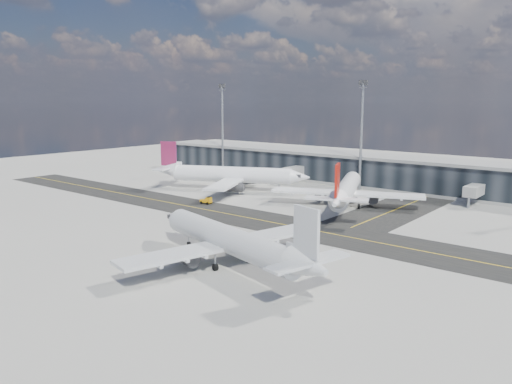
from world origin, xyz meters
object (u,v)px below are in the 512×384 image
baggage_tug (207,200)px  service_van (353,199)px  airliner_redtail (346,190)px  airliner_near (231,241)px  airliner_af (230,175)px

baggage_tug → service_van: (25.07, 23.59, -0.22)m
airliner_redtail → airliner_near: size_ratio=1.00×
airliner_redtail → airliner_af: bearing=157.2°
airliner_redtail → service_van: (-1.80, 6.72, -3.30)m
service_van → airliner_redtail: bearing=-81.5°
airliner_af → airliner_redtail: 34.83m
airliner_near → service_van: size_ratio=8.40×
airliner_af → airliner_near: airliner_af is taller
airliner_af → service_van: bearing=77.1°
airliner_af → airliner_redtail: bearing=65.6°
airliner_af → baggage_tug: (7.95, -16.84, -3.33)m
baggage_tug → airliner_near: bearing=42.6°
baggage_tug → service_van: size_ratio=0.63×
airliner_near → baggage_tug: airliner_near is taller
airliner_redtail → baggage_tug: (-26.87, -16.87, -3.08)m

